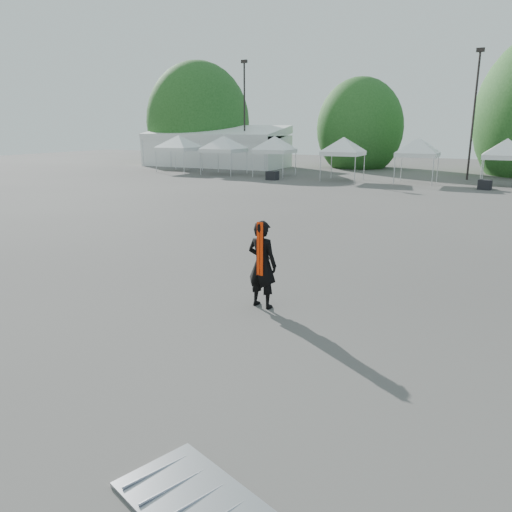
% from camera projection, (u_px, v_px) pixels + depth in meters
% --- Properties ---
extents(ground, '(120.00, 120.00, 0.00)m').
position_uv_depth(ground, '(252.00, 287.00, 13.20)').
color(ground, '#474442').
rests_on(ground, ground).
extents(marquee, '(15.00, 6.25, 4.23)m').
position_uv_depth(marquee, '(215.00, 147.00, 52.50)').
color(marquee, white).
rests_on(marquee, ground).
extents(light_pole_west, '(0.60, 0.25, 10.30)m').
position_uv_depth(light_pole_west, '(244.00, 109.00, 48.96)').
color(light_pole_west, black).
rests_on(light_pole_west, ground).
extents(light_pole_east, '(0.60, 0.25, 9.80)m').
position_uv_depth(light_pole_east, '(474.00, 107.00, 38.27)').
color(light_pole_east, black).
rests_on(light_pole_east, ground).
extents(tree_far_w, '(4.80, 4.80, 7.30)m').
position_uv_depth(tree_far_w, '(198.00, 122.00, 56.18)').
color(tree_far_w, '#382314').
rests_on(tree_far_w, ground).
extents(tree_mid_w, '(4.16, 4.16, 6.33)m').
position_uv_depth(tree_mid_w, '(360.00, 128.00, 50.33)').
color(tree_mid_w, '#382314').
rests_on(tree_mid_w, ground).
extents(tent_a, '(4.61, 4.61, 3.88)m').
position_uv_depth(tent_a, '(179.00, 138.00, 46.05)').
color(tent_a, silver).
rests_on(tent_a, ground).
extents(tent_b, '(4.50, 4.50, 3.88)m').
position_uv_depth(tent_b, '(224.00, 139.00, 43.26)').
color(tent_b, silver).
rests_on(tent_b, ground).
extents(tent_c, '(4.18, 4.18, 3.88)m').
position_uv_depth(tent_c, '(275.00, 139.00, 41.73)').
color(tent_c, silver).
rests_on(tent_c, ground).
extents(tent_d, '(4.11, 4.11, 3.88)m').
position_uv_depth(tent_d, '(344.00, 140.00, 38.36)').
color(tent_d, silver).
rests_on(tent_d, ground).
extents(tent_e, '(4.08, 4.08, 3.88)m').
position_uv_depth(tent_e, '(419.00, 141.00, 36.52)').
color(tent_e, silver).
rests_on(tent_e, ground).
extents(tent_f, '(4.19, 4.19, 3.88)m').
position_uv_depth(tent_f, '(508.00, 142.00, 33.98)').
color(tent_f, silver).
rests_on(tent_f, ground).
extents(man, '(0.82, 0.61, 2.06)m').
position_uv_depth(man, '(262.00, 264.00, 11.51)').
color(man, black).
rests_on(man, ground).
extents(barrier_mid, '(2.48, 1.83, 0.07)m').
position_uv_depth(barrier_mid, '(206.00, 511.00, 5.46)').
color(barrier_mid, '#9EA0A5').
rests_on(barrier_mid, ground).
extents(crate_west, '(0.93, 0.76, 0.68)m').
position_uv_depth(crate_west, '(272.00, 176.00, 39.43)').
color(crate_west, black).
rests_on(crate_west, ground).
extents(crate_mid, '(0.90, 0.73, 0.65)m').
position_uv_depth(crate_mid, '(485.00, 185.00, 33.37)').
color(crate_mid, black).
rests_on(crate_mid, ground).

